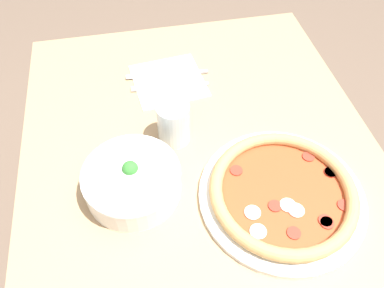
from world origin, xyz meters
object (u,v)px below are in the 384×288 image
(bowl, at_px, (132,180))
(knife, at_px, (171,74))
(fork, at_px, (171,86))
(pizza, at_px, (282,193))
(glass, at_px, (174,123))

(bowl, relative_size, knife, 0.90)
(fork, distance_m, knife, 0.05)
(pizza, relative_size, glass, 3.30)
(glass, bearing_deg, fork, -6.51)
(pizza, height_order, fork, pizza)
(pizza, bearing_deg, bowl, 75.07)
(pizza, bearing_deg, glass, 43.17)
(pizza, relative_size, bowl, 1.70)
(bowl, bearing_deg, fork, -23.12)
(fork, bearing_deg, bowl, 71.91)
(knife, bearing_deg, pizza, 116.14)
(knife, bearing_deg, bowl, 73.83)
(fork, bearing_deg, pizza, 119.56)
(pizza, height_order, glass, glass)
(knife, xyz_separation_m, glass, (-0.21, 0.03, 0.05))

